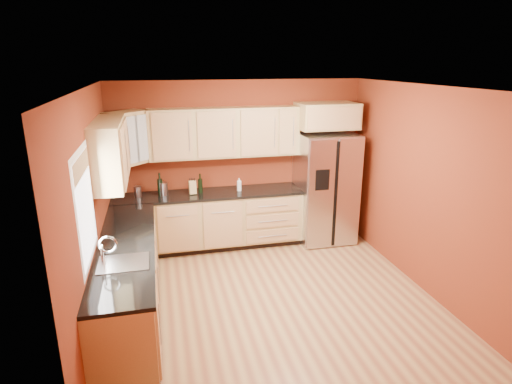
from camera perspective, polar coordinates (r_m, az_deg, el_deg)
floor at (r=5.59m, az=2.00°, el=-13.89°), size 4.00×4.00×0.00m
ceiling at (r=4.80m, az=2.33°, el=13.79°), size 4.00×4.00×0.00m
wall_back at (r=6.92m, az=-2.26°, el=3.94°), size 4.00×0.04×2.60m
wall_front at (r=3.31m, az=11.58°, el=-11.73°), size 4.00×0.04×2.60m
wall_left at (r=4.93m, az=-20.91°, el=-2.74°), size 0.04×4.00×2.60m
wall_right at (r=5.88m, az=21.30°, el=0.36°), size 0.04×4.00×2.60m
base_cabinets_back at (r=6.81m, az=-6.24°, el=-3.96°), size 2.90×0.60×0.88m
base_cabinets_left at (r=5.23m, az=-16.59°, el=-11.43°), size 0.60×2.80×0.88m
countertop_back at (r=6.65m, az=-6.35°, el=-0.29°), size 2.90×0.62×0.04m
countertop_left at (r=5.03m, az=-16.92°, el=-6.81°), size 0.62×2.80×0.04m
upper_cabinets_back at (r=6.61m, az=-4.18°, el=7.93°), size 2.30×0.33×0.75m
upper_cabinets_left at (r=5.47m, az=-18.89°, el=5.10°), size 0.33×1.35×0.75m
corner_upper_cabinet at (r=6.38m, az=-16.71°, el=6.92°), size 0.67×0.67×0.75m
over_fridge_cabinet at (r=6.89m, az=9.42°, el=10.01°), size 0.92×0.60×0.40m
refrigerator at (r=7.06m, az=9.20°, el=0.55°), size 0.90×0.75×1.78m
window at (r=4.38m, az=-21.76°, el=-1.82°), size 0.03×0.90×1.00m
sink_faucet at (r=4.51m, az=-17.42°, el=-7.36°), size 0.50×0.42×0.30m
canister_left at (r=6.60m, az=-12.22°, el=0.41°), size 0.16×0.16×0.20m
canister_right at (r=6.60m, az=-15.49°, el=0.01°), size 0.14×0.14×0.17m
wine_bottle_a at (r=6.62m, az=-7.45°, el=1.16°), size 0.07×0.07×0.30m
wine_bottle_b at (r=6.58m, az=-12.69°, el=1.01°), size 0.08×0.08×0.35m
knife_block at (r=6.60m, az=-8.46°, el=0.63°), size 0.11×0.10×0.21m
soap_dispenser at (r=6.69m, az=-2.26°, el=1.01°), size 0.09×0.09×0.20m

